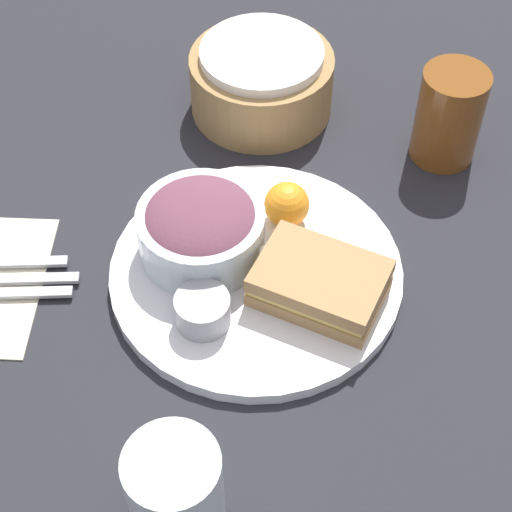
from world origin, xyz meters
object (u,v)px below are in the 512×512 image
Objects in this scene: sandwich at (320,283)px; bread_basket at (262,80)px; plate at (256,273)px; drink_glass at (449,116)px; dressing_cup at (203,310)px; water_glass at (175,489)px; salad_bowl at (201,227)px.

bread_basket is (-0.07, 0.30, 0.01)m from sandwich.
drink_glass reaches higher than plate.
dressing_cup is (-0.05, -0.07, 0.02)m from plate.
water_glass reaches higher than sandwich.
dressing_cup is 0.19m from water_glass.
dressing_cup is at bearing -125.71° from plate.
plate is 0.07m from salad_bowl.
water_glass is at bearing -117.38° from sandwich.
dressing_cup is 0.32× the size of bread_basket.
dressing_cup reaches higher than plate.
water_glass is (-0.26, -0.46, -0.01)m from drink_glass.
bread_basket is 0.53m from water_glass.
plate is 0.27m from bread_basket.
plate is 5.53× the size of dressing_cup.
water_glass is (-0.05, -0.53, 0.01)m from bread_basket.
drink_glass is at bearing 45.85° from dressing_cup.
plate is at bearing -21.82° from salad_bowl.
salad_bowl is (-0.12, 0.05, 0.02)m from sandwich.
dressing_cup is 0.34m from bread_basket.
plate is 3.14× the size of water_glass.
sandwich is 1.30× the size of drink_glass.
drink_glass reaches higher than water_glass.
salad_bowl is 0.09m from dressing_cup.
dressing_cup is (0.01, -0.09, -0.02)m from salad_bowl.
drink_glass is at bearing 60.11° from water_glass.
plate is 0.09m from dressing_cup.
plate is at bearing -136.58° from drink_glass.
drink_glass is (0.14, 0.23, 0.02)m from sandwich.
dressing_cup is at bearing -97.17° from bread_basket.
water_glass reaches higher than plate.
bread_basket reaches higher than sandwich.
drink_glass is 1.19× the size of water_glass.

